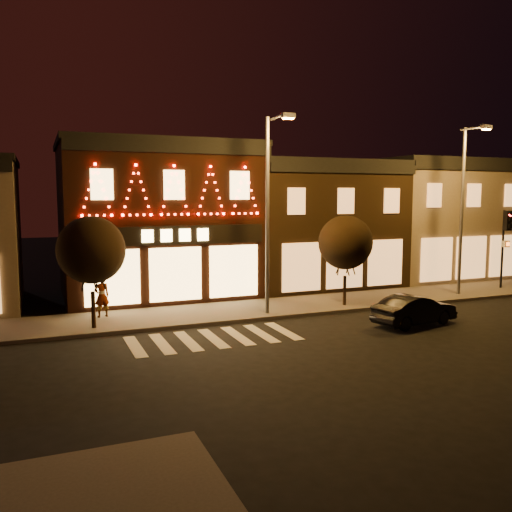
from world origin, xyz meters
TOP-DOWN VIEW (x-y plane):
  - ground at (0.00, 0.00)m, footprint 120.00×120.00m
  - sidewalk_far at (2.00, 8.00)m, footprint 44.00×4.00m
  - building_pulp at (0.00, 13.98)m, footprint 10.20×8.34m
  - building_right_a at (9.50, 13.99)m, footprint 9.20×8.28m
  - building_right_b at (18.50, 13.99)m, footprint 9.20×8.28m
  - traffic_signal_far at (18.78, 7.67)m, footprint 0.37×0.51m
  - streetlamp_mid at (3.49, 6.51)m, footprint 0.58×2.02m
  - streetlamp_right at (15.02, 6.97)m, footprint 0.69×2.04m
  - tree_left at (-4.16, 6.90)m, footprint 2.72×2.72m
  - tree_right at (7.70, 6.98)m, footprint 2.63×2.63m
  - dark_sedan at (8.65, 2.89)m, footprint 4.07×1.96m
  - pedestrian at (-3.62, 8.77)m, footprint 0.78×0.61m

SIDE VIEW (x-z plane):
  - ground at x=0.00m, z-range 0.00..0.00m
  - sidewalk_far at x=2.00m, z-range 0.00..0.15m
  - dark_sedan at x=8.65m, z-range 0.00..1.28m
  - pedestrian at x=-3.62m, z-range 0.15..2.02m
  - tree_right at x=7.70m, z-range 1.03..5.43m
  - tree_left at x=-4.16m, z-range 1.06..5.60m
  - traffic_signal_far at x=18.78m, z-range 1.11..5.62m
  - building_right_a at x=9.50m, z-range 0.01..7.51m
  - building_right_b at x=18.50m, z-range 0.01..7.81m
  - building_pulp at x=0.00m, z-range 0.01..8.31m
  - streetlamp_mid at x=3.49m, z-range 0.91..9.71m
  - streetlamp_right at x=15.02m, z-range 0.92..9.83m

